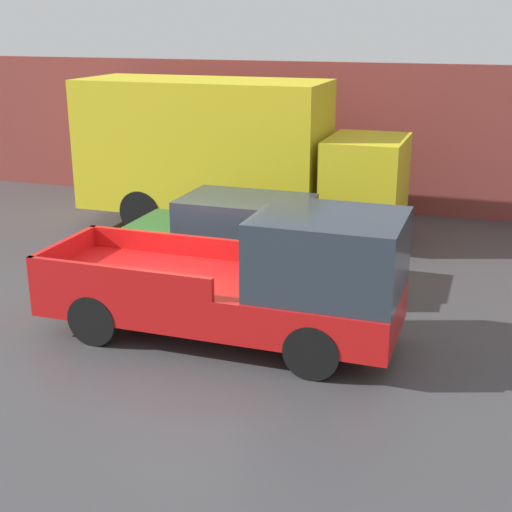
{
  "coord_description": "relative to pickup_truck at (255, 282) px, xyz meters",
  "views": [
    {
      "loc": [
        4.93,
        -10.31,
        4.86
      ],
      "look_at": [
        1.25,
        0.48,
        1.09
      ],
      "focal_mm": 50.0,
      "sensor_mm": 36.0,
      "label": 1
    }
  ],
  "objects": [
    {
      "name": "delivery_truck",
      "position": [
        -2.76,
        6.0,
        0.89
      ],
      "size": [
        7.74,
        2.39,
        3.56
      ],
      "color": "gold",
      "rests_on": "ground"
    },
    {
      "name": "car",
      "position": [
        -1.15,
        2.54,
        -0.16
      ],
      "size": [
        4.42,
        1.86,
        1.69
      ],
      "color": "#1E592D",
      "rests_on": "ground"
    },
    {
      "name": "ground_plane",
      "position": [
        -1.58,
        0.52,
        -1.02
      ],
      "size": [
        60.0,
        60.0,
        0.0
      ],
      "primitive_type": "plane",
      "color": "#3D3D3F"
    },
    {
      "name": "pickup_truck",
      "position": [
        0.0,
        0.0,
        0.0
      ],
      "size": [
        5.69,
        1.98,
        2.19
      ],
      "color": "red",
      "rests_on": "ground"
    },
    {
      "name": "building_wall",
      "position": [
        -1.58,
        8.88,
        0.91
      ],
      "size": [
        28.0,
        0.15,
        3.86
      ],
      "color": "brown",
      "rests_on": "ground"
    }
  ]
}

